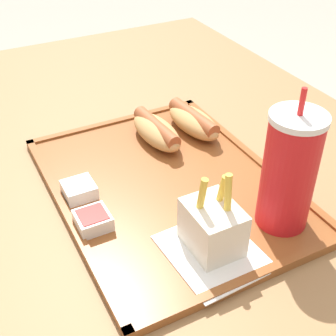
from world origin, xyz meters
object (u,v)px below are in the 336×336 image
(sauce_cup_ketchup, at_px, (93,220))
(soda_cup, at_px, (289,171))
(hot_dog_far, at_px, (193,121))
(fries_carton, at_px, (213,226))
(sauce_cup_mayo, at_px, (79,189))
(hot_dog_near, at_px, (157,131))

(sauce_cup_ketchup, bearing_deg, soda_cup, 65.21)
(hot_dog_far, relative_size, fries_carton, 1.17)
(fries_carton, bearing_deg, sauce_cup_mayo, -146.75)
(hot_dog_far, height_order, hot_dog_near, same)
(hot_dog_near, height_order, sauce_cup_mayo, hot_dog_near)
(soda_cup, bearing_deg, sauce_cup_mayo, -128.27)
(sauce_cup_ketchup, bearing_deg, hot_dog_far, 122.02)
(fries_carton, xyz_separation_m, sauce_cup_ketchup, (-0.11, -0.12, -0.02))
(hot_dog_near, bearing_deg, hot_dog_far, 90.00)
(soda_cup, relative_size, sauce_cup_ketchup, 4.46)
(sauce_cup_mayo, relative_size, sauce_cup_ketchup, 1.00)
(hot_dog_far, distance_m, sauce_cup_mayo, 0.25)
(soda_cup, height_order, fries_carton, soda_cup)
(fries_carton, bearing_deg, sauce_cup_ketchup, -131.05)
(soda_cup, xyz_separation_m, sauce_cup_ketchup, (-0.11, -0.23, -0.07))
(hot_dog_near, xyz_separation_m, sauce_cup_ketchup, (0.15, -0.17, -0.01))
(soda_cup, bearing_deg, hot_dog_far, 177.46)
(soda_cup, xyz_separation_m, hot_dog_near, (-0.26, -0.06, -0.06))
(sauce_cup_ketchup, bearing_deg, hot_dog_near, 131.69)
(hot_dog_near, relative_size, sauce_cup_ketchup, 2.97)
(fries_carton, xyz_separation_m, sauce_cup_mayo, (-0.18, -0.12, -0.02))
(soda_cup, bearing_deg, fries_carton, -90.69)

